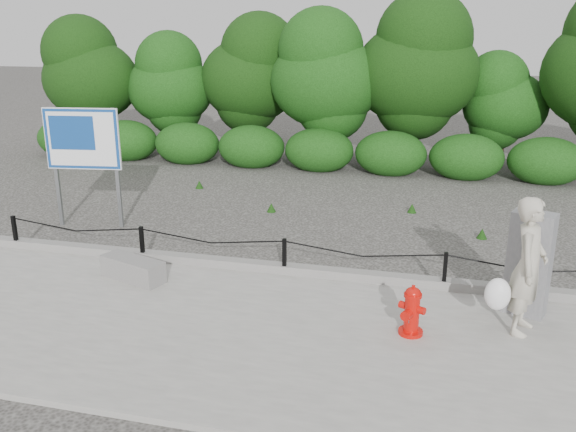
{
  "coord_description": "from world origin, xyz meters",
  "views": [
    {
      "loc": [
        2.28,
        -8.83,
        3.92
      ],
      "look_at": [
        0.01,
        0.2,
        1.0
      ],
      "focal_mm": 38.0,
      "sensor_mm": 36.0,
      "label": 1
    }
  ],
  "objects_px": {
    "fire_hydrant": "(412,311)",
    "pedestrian": "(526,268)",
    "utility_cabinet": "(529,264)",
    "concrete_block": "(133,269)",
    "advertising_sign": "(83,144)"
  },
  "relations": [
    {
      "from": "fire_hydrant",
      "to": "concrete_block",
      "type": "relative_size",
      "value": 0.63
    },
    {
      "from": "utility_cabinet",
      "to": "advertising_sign",
      "type": "xyz_separation_m",
      "value": [
        -8.08,
        2.13,
        0.88
      ]
    },
    {
      "from": "utility_cabinet",
      "to": "concrete_block",
      "type": "bearing_deg",
      "value": -156.79
    },
    {
      "from": "utility_cabinet",
      "to": "advertising_sign",
      "type": "relative_size",
      "value": 0.67
    },
    {
      "from": "fire_hydrant",
      "to": "advertising_sign",
      "type": "height_order",
      "value": "advertising_sign"
    },
    {
      "from": "fire_hydrant",
      "to": "utility_cabinet",
      "type": "height_order",
      "value": "utility_cabinet"
    },
    {
      "from": "pedestrian",
      "to": "utility_cabinet",
      "type": "relative_size",
      "value": 1.13
    },
    {
      "from": "fire_hydrant",
      "to": "pedestrian",
      "type": "xyz_separation_m",
      "value": [
        1.38,
        0.44,
        0.56
      ]
    },
    {
      "from": "advertising_sign",
      "to": "concrete_block",
      "type": "bearing_deg",
      "value": -55.38
    },
    {
      "from": "concrete_block",
      "to": "advertising_sign",
      "type": "xyz_separation_m",
      "value": [
        -2.23,
        2.41,
        1.44
      ]
    },
    {
      "from": "utility_cabinet",
      "to": "advertising_sign",
      "type": "distance_m",
      "value": 8.41
    },
    {
      "from": "fire_hydrant",
      "to": "utility_cabinet",
      "type": "xyz_separation_m",
      "value": [
        1.5,
        1.03,
        0.41
      ]
    },
    {
      "from": "advertising_sign",
      "to": "fire_hydrant",
      "type": "bearing_deg",
      "value": -33.8
    },
    {
      "from": "fire_hydrant",
      "to": "pedestrian",
      "type": "distance_m",
      "value": 1.55
    },
    {
      "from": "concrete_block",
      "to": "utility_cabinet",
      "type": "bearing_deg",
      "value": 2.68
    }
  ]
}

